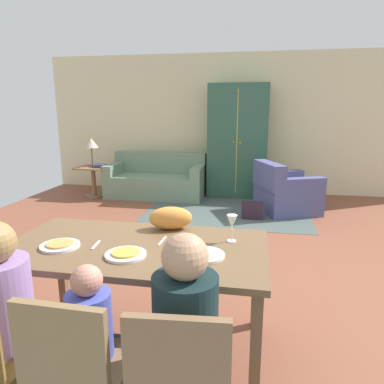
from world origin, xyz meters
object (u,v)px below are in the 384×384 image
Objects in this scene: plate_near_woman at (204,255)px; dining_chair_child at (77,367)px; armoire at (238,141)px; side_table at (93,177)px; couch at (157,181)px; plate_near_man at (60,246)px; handbag at (252,210)px; plate_near_child at (126,255)px; dining_chair_woman at (181,382)px; person_man at (11,329)px; book_lower at (100,166)px; dining_table at (136,256)px; wine_glass at (232,223)px; armchair at (284,193)px; cat at (171,218)px; table_lamp at (91,144)px; person_child at (95,354)px; person_woman at (186,350)px; book_upper at (99,165)px.

dining_chair_child reaches higher than plate_near_woman.
armoire reaches higher than side_table.
plate_near_man is at bearing -81.84° from couch.
handbag is (0.73, 4.00, -0.36)m from dining_chair_child.
dining_chair_woman is at bearing -53.17° from plate_near_child.
person_man is at bearing -149.96° from plate_near_woman.
book_lower is (-2.53, -0.65, -0.46)m from armoire.
person_man reaches higher than dining_table.
plate_near_child is at bearing 89.84° from dining_chair_child.
person_man is (-0.94, -0.54, -0.26)m from plate_near_woman.
dining_chair_woman is at bearing -89.45° from plate_near_woman.
person_man is at bearing -126.02° from dining_table.
wine_glass is 1.41m from person_man.
armchair is 5.09× the size of book_lower.
handbag is (2.86, -0.86, -0.46)m from book_lower.
dining_chair_woman reaches higher than book_lower.
couch and armchair have the same top height.
cat reaches higher than book_lower.
plate_near_man is 0.29× the size of dining_chair_child.
dining_chair_woman is at bearing -93.66° from handbag.
plate_near_woman is at bearing -57.95° from book_lower.
table_lamp is at bearing 163.39° from handbag.
handbag is at bearing 64.56° from cat.
cat is (-0.46, 0.18, -0.05)m from wine_glass.
dining_table is at bearing -75.68° from couch.
person_child is (-0.47, -0.55, -0.34)m from plate_near_woman.
person_woman is at bearing -72.46° from couch.
dining_table is at bearing 167.97° from plate_near_woman.
person_woman reaches higher than handbag.
plate_near_child is 0.22× the size of armchair.
book_lower is (-1.66, 4.69, 0.08)m from person_man.
couch reaches higher than book_upper.
dining_table is 1.96× the size of dining_chair_child.
dining_chair_child is at bearing -111.19° from cat.
couch is 3.38× the size of table_lamp.
couch is 2.18m from handbag.
dining_chair_child reaches higher than dining_table.
person_child is (0.47, -0.53, -0.34)m from plate_near_man.
table_lamp reaches higher than book_lower.
couch is 8.30× the size of book_upper.
book_lower is (-2.13, 4.86, 0.10)m from dining_chair_child.
dining_chair_child is 1.50× the size of side_table.
cat is (0.15, 1.17, 0.35)m from dining_chair_child.
plate_near_child is at bearing -61.84° from table_lamp.
book_upper is at bearing 117.77° from dining_table.
person_woman is 3.47× the size of handbag.
dining_table is 3.88m from armchair.
side_table is (-1.82, 4.73, -0.14)m from person_man.
person_woman reaches higher than book_lower.
book_lower is (-2.60, 4.15, -0.18)m from plate_near_woman.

